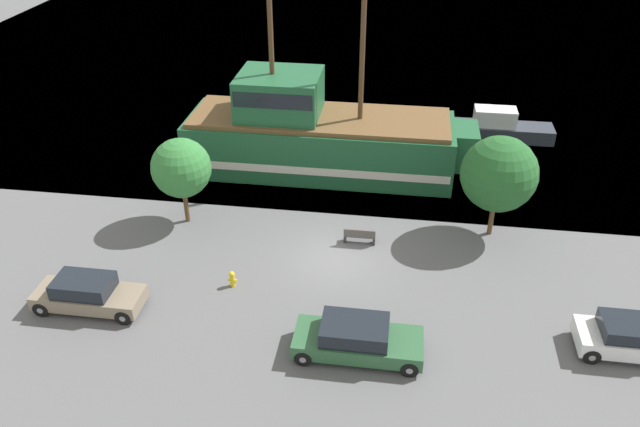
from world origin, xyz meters
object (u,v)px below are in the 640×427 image
object	(u,v)px
moored_boat_dockside	(499,127)
parked_car_curb_mid	(88,294)
parked_car_curb_front	(357,339)
bench_promenade_east	(360,236)
fire_hydrant	(232,278)
parked_car_curb_rear	(628,337)
pirate_ship	(317,136)

from	to	relation	value
moored_boat_dockside	parked_car_curb_mid	bearing A→B (deg)	-133.33
parked_car_curb_front	bench_promenade_east	world-z (taller)	parked_car_curb_front
fire_hydrant	parked_car_curb_mid	bearing A→B (deg)	-157.71
parked_car_curb_front	parked_car_curb_mid	xyz separation A→B (m)	(-11.42, 1.12, -0.01)
parked_car_curb_rear	fire_hydrant	bearing A→B (deg)	173.45
parked_car_curb_front	parked_car_curb_mid	bearing A→B (deg)	174.38
pirate_ship	fire_hydrant	distance (m)	12.00
parked_car_curb_rear	fire_hydrant	xyz separation A→B (m)	(-16.10, 1.85, -0.31)
moored_boat_dockside	parked_car_curb_rear	world-z (taller)	moored_boat_dockside
parked_car_curb_front	parked_car_curb_rear	world-z (taller)	parked_car_curb_front
moored_boat_dockside	parked_car_curb_rear	distance (m)	19.70
parked_car_curb_mid	parked_car_curb_rear	world-z (taller)	parked_car_curb_mid
pirate_ship	parked_car_curb_front	distance (m)	15.63
pirate_ship	parked_car_curb_rear	size ratio (longest dim) A/B	4.35
parked_car_curb_front	parked_car_curb_rear	xyz separation A→B (m)	(10.27, 1.57, -0.02)
moored_boat_dockside	parked_car_curb_front	world-z (taller)	moored_boat_dockside
fire_hydrant	bench_promenade_east	bearing A→B (deg)	37.98
parked_car_curb_mid	moored_boat_dockside	bearing A→B (deg)	46.67
parked_car_curb_front	parked_car_curb_rear	distance (m)	10.38
parked_car_curb_rear	fire_hydrant	distance (m)	16.21
pirate_ship	parked_car_curb_rear	world-z (taller)	pirate_ship
moored_boat_dockside	parked_car_curb_rear	xyz separation A→B (m)	(2.88, -19.49, -0.01)
moored_boat_dockside	fire_hydrant	world-z (taller)	moored_boat_dockside
bench_promenade_east	parked_car_curb_front	bearing A→B (deg)	-85.80
parked_car_curb_mid	bench_promenade_east	distance (m)	12.62
fire_hydrant	bench_promenade_east	xyz separation A→B (m)	(5.28, 4.12, 0.02)
pirate_ship	bench_promenade_east	distance (m)	8.40
bench_promenade_east	fire_hydrant	bearing A→B (deg)	-142.02
parked_car_curb_mid	bench_promenade_east	xyz separation A→B (m)	(10.87, 6.41, -0.31)
pirate_ship	bench_promenade_east	bearing A→B (deg)	-67.02
parked_car_curb_mid	parked_car_curb_rear	size ratio (longest dim) A/B	1.19
pirate_ship	parked_car_curb_mid	bearing A→B (deg)	-118.70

